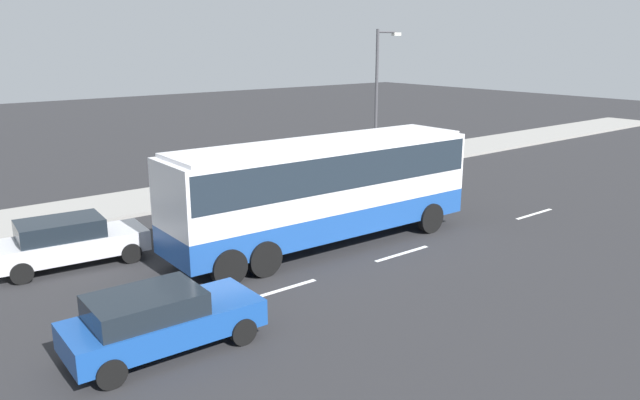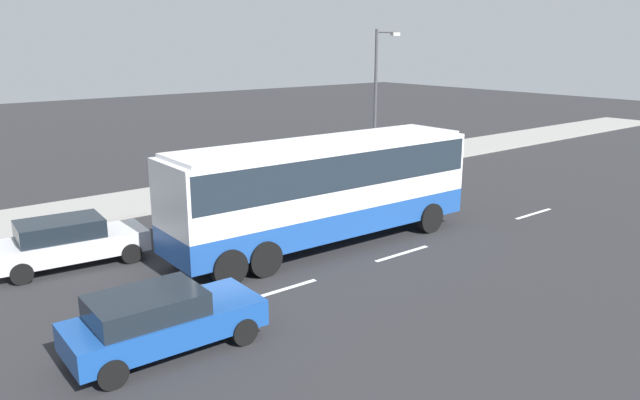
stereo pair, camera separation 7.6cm
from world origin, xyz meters
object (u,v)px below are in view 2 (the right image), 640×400
at_px(car_blue_saloon, 160,319).
at_px(street_lamp, 378,90).
at_px(coach_bus, 324,182).
at_px(pedestrian_near_curb, 307,158).
at_px(car_silver_hatch, 68,241).

xyz_separation_m(car_blue_saloon, street_lamp, (17.76, 11.57, 3.51)).
xyz_separation_m(coach_bus, car_blue_saloon, (-7.55, -3.50, -1.46)).
xyz_separation_m(car_blue_saloon, pedestrian_near_curb, (13.41, 12.08, 0.28)).
bearing_deg(coach_bus, street_lamp, 39.67).
bearing_deg(street_lamp, car_silver_hatch, -165.18).
distance_m(coach_bus, car_blue_saloon, 8.45).
relative_size(car_silver_hatch, street_lamp, 0.63).
bearing_deg(pedestrian_near_curb, car_blue_saloon, 90.85).
xyz_separation_m(coach_bus, pedestrian_near_curb, (5.85, 8.58, -1.18)).
bearing_deg(coach_bus, pedestrian_near_curb, 57.05).
relative_size(coach_bus, pedestrian_near_curb, 7.05).
relative_size(coach_bus, car_silver_hatch, 2.43).
relative_size(coach_bus, car_blue_saloon, 2.54).
relative_size(car_silver_hatch, pedestrian_near_curb, 2.90).
relative_size(car_blue_saloon, car_silver_hatch, 0.96).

